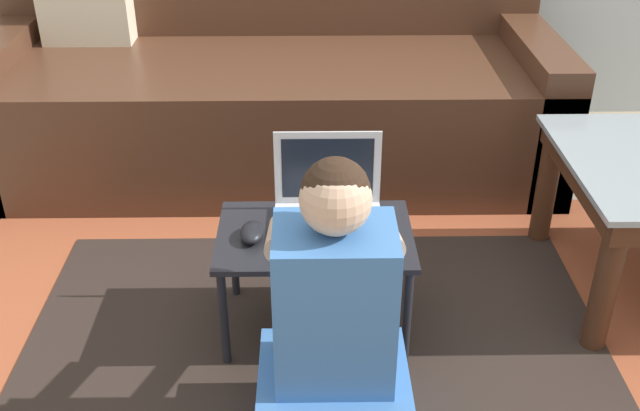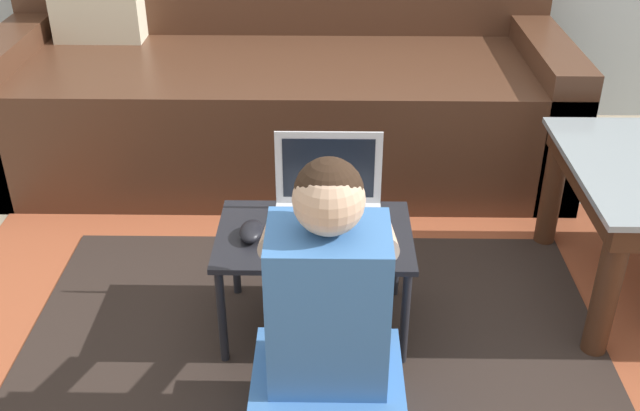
# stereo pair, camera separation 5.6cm
# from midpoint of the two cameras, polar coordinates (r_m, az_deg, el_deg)

# --- Properties ---
(ground_plane) EXTENTS (16.00, 16.00, 0.00)m
(ground_plane) POSITION_cam_midpoint_polar(r_m,az_deg,el_deg) (2.25, 1.08, -9.39)
(ground_plane) COLOR gray
(area_rug) EXTENTS (2.31, 1.89, 0.01)m
(area_rug) POSITION_cam_midpoint_polar(r_m,az_deg,el_deg) (2.10, 0.25, -12.62)
(area_rug) COLOR #9E4C2D
(area_rug) RESTS_ON ground_plane
(couch) EXTENTS (2.25, 0.93, 0.82)m
(couch) POSITION_cam_midpoint_polar(r_m,az_deg,el_deg) (3.11, -2.82, 8.57)
(couch) COLOR #4C2D1E
(couch) RESTS_ON ground_plane
(laptop_desk) EXTENTS (0.54, 0.36, 0.33)m
(laptop_desk) POSITION_cam_midpoint_polar(r_m,az_deg,el_deg) (2.08, 0.33, -3.04)
(laptop_desk) COLOR black
(laptop_desk) RESTS_ON ground_plane
(laptop) EXTENTS (0.30, 0.24, 0.24)m
(laptop) POSITION_cam_midpoint_polar(r_m,az_deg,el_deg) (2.09, 1.39, -0.47)
(laptop) COLOR silver
(laptop) RESTS_ON laptop_desk
(computer_mouse) EXTENTS (0.06, 0.11, 0.04)m
(computer_mouse) POSITION_cam_midpoint_polar(r_m,az_deg,el_deg) (2.04, -4.48, -1.98)
(computer_mouse) COLOR black
(computer_mouse) RESTS_ON laptop_desk
(person_seated) EXTENTS (0.36, 0.40, 0.75)m
(person_seated) POSITION_cam_midpoint_polar(r_m,az_deg,el_deg) (1.75, 1.52, -9.79)
(person_seated) COLOR #3D70B2
(person_seated) RESTS_ON ground_plane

